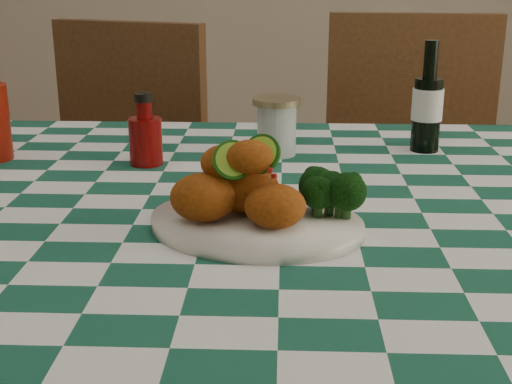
# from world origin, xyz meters

# --- Properties ---
(plate) EXTENTS (0.35, 0.30, 0.02)m
(plate) POSITION_xyz_m (0.07, -0.14, 0.80)
(plate) COLOR white
(plate) RESTS_ON dining_table
(fried_chicken_pile) EXTENTS (0.17, 0.12, 0.11)m
(fried_chicken_pile) POSITION_xyz_m (0.06, -0.14, 0.86)
(fried_chicken_pile) COLOR #9B440F
(fried_chicken_pile) RESTS_ON plate
(broccoli_side) EXTENTS (0.08, 0.08, 0.06)m
(broccoli_side) POSITION_xyz_m (0.17, -0.13, 0.84)
(broccoli_side) COLOR black
(broccoli_side) RESTS_ON plate
(ketchup_bottle) EXTENTS (0.07, 0.07, 0.13)m
(ketchup_bottle) POSITION_xyz_m (-0.14, 0.17, 0.85)
(ketchup_bottle) COLOR #660605
(ketchup_bottle) RESTS_ON dining_table
(mason_jar) EXTENTS (0.10, 0.10, 0.11)m
(mason_jar) POSITION_xyz_m (0.09, 0.25, 0.84)
(mason_jar) COLOR #B2BCBA
(mason_jar) RESTS_ON dining_table
(beer_bottle) EXTENTS (0.07, 0.07, 0.21)m
(beer_bottle) POSITION_xyz_m (0.38, 0.29, 0.89)
(beer_bottle) COLOR black
(beer_bottle) RESTS_ON dining_table
(wooden_chair_left) EXTENTS (0.57, 0.58, 0.98)m
(wooden_chair_left) POSITION_xyz_m (-0.38, 0.69, 0.49)
(wooden_chair_left) COLOR #472814
(wooden_chair_left) RESTS_ON ground
(wooden_chair_right) EXTENTS (0.49, 0.51, 1.00)m
(wooden_chair_right) POSITION_xyz_m (0.43, 0.69, 0.50)
(wooden_chair_right) COLOR #472814
(wooden_chair_right) RESTS_ON ground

